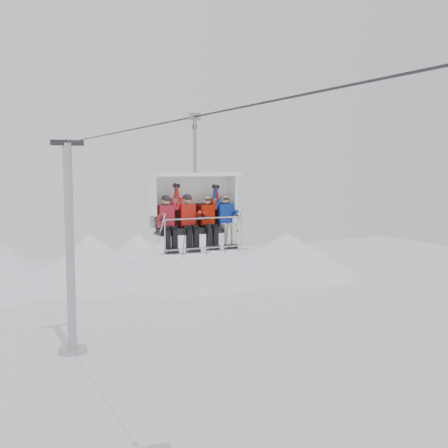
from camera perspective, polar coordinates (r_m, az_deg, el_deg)
name	(u,v)px	position (r m, az deg, el deg)	size (l,w,h in m)	color
ridgeline	(13,263)	(56.58, -20.68, -3.69)	(72.00, 21.00, 7.00)	white
lift_tower_right	(70,263)	(36.70, -15.34, -3.86)	(2.00, 1.80, 13.48)	#A0A3A7
haul_cable	(224,111)	(15.20, 0.00, 11.43)	(0.06, 0.06, 50.00)	#2C2D31
chairlift_carrier	(193,202)	(17.09, -3.13, 2.21)	(2.69, 1.17, 3.98)	black
skier_far_left	(167,220)	(16.48, -5.82, 0.36)	(0.45, 1.69, 1.77)	#AC1D2B
skier_center_left	(188,219)	(16.73, -3.66, 0.48)	(0.46, 1.69, 1.80)	red
skier_center_right	(208,219)	(16.98, -1.66, 0.49)	(0.44, 1.69, 1.71)	#AD1604
skier_far_right	(226,218)	(17.24, 0.18, 0.59)	(0.44, 1.69, 1.74)	navy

